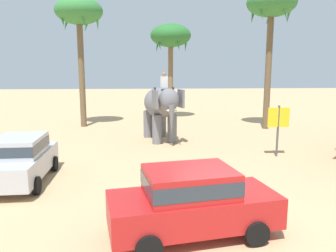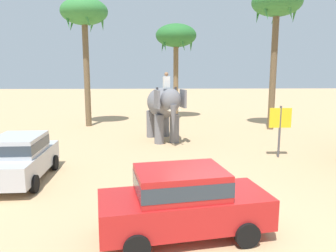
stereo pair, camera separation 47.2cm
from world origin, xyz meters
TOP-DOWN VIEW (x-y plane):
  - ground_plane at (0.00, 0.00)m, footprint 120.00×120.00m
  - car_sedan_foreground at (-0.89, -0.33)m, footprint 4.34×2.43m
  - car_parked_far_side at (-6.49, 3.87)m, footprint 2.01×4.17m
  - elephant_with_mahout at (-1.18, 10.62)m, footprint 2.44×4.02m
  - palm_tree_behind_elephant at (-0.03, 18.88)m, footprint 3.20×3.20m
  - palm_tree_near_hut at (-6.46, 15.69)m, footprint 3.20×3.20m
  - palm_tree_left_of_road at (6.16, 14.04)m, footprint 3.20×3.20m
  - signboard_yellow at (4.10, 6.85)m, footprint 1.00×0.10m

SIDE VIEW (x-z plane):
  - ground_plane at x=0.00m, z-range 0.00..0.00m
  - car_sedan_foreground at x=-0.89m, z-range 0.08..1.78m
  - car_parked_far_side at x=-6.49m, z-range 0.08..1.78m
  - signboard_yellow at x=4.10m, z-range 0.49..2.89m
  - elephant_with_mahout at x=-1.18m, z-range 0.05..3.93m
  - palm_tree_behind_elephant at x=-0.03m, z-range 2.67..10.21m
  - palm_tree_near_hut at x=-6.46m, z-range 3.22..12.01m
  - palm_tree_left_of_road at x=6.16m, z-range 3.37..12.54m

